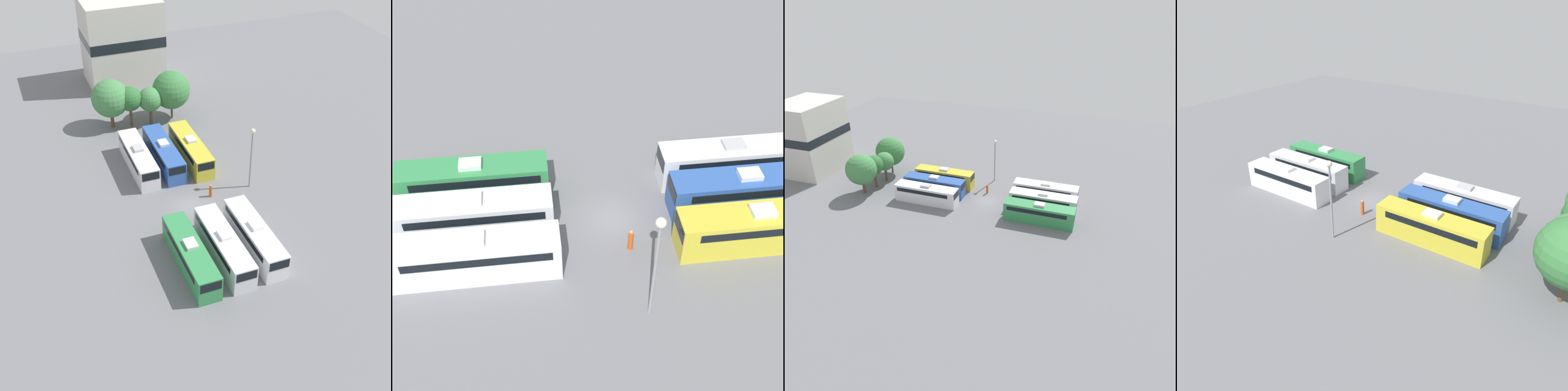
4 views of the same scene
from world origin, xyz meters
TOP-DOWN VIEW (x-y plane):
  - ground_plane at (0.00, 0.00)m, footprint 112.71×112.71m
  - bus_0 at (-3.62, -9.70)m, footprint 2.53×10.99m
  - bus_1 at (0.10, -9.61)m, footprint 2.53×10.99m
  - bus_2 at (3.73, -9.38)m, footprint 2.53×10.99m
  - bus_3 at (-3.53, 9.73)m, footprint 2.53×10.99m
  - bus_4 at (-0.11, 9.77)m, footprint 2.53×10.99m
  - bus_5 at (3.51, 9.40)m, footprint 2.53×10.99m
  - worker_person at (2.89, 0.86)m, footprint 0.36×0.36m
  - light_pole at (8.18, 1.10)m, footprint 0.60×0.60m
  - tree_0 at (-4.00, 21.88)m, footprint 5.43×5.43m
  - tree_1 at (-1.37, 21.08)m, footprint 3.54×3.54m
  - tree_2 at (1.48, 20.63)m, footprint 3.50×3.50m
  - tree_3 at (4.96, 21.36)m, footprint 5.56×5.56m
  - depot_building at (1.78, 36.74)m, footprint 12.23×9.30m

SIDE VIEW (x-z plane):
  - ground_plane at x=0.00m, z-range 0.00..0.00m
  - worker_person at x=2.89m, z-range -0.06..1.66m
  - bus_0 at x=-3.62m, z-range -0.03..3.32m
  - bus_1 at x=0.10m, z-range -0.03..3.32m
  - bus_2 at x=3.73m, z-range -0.03..3.32m
  - bus_3 at x=-3.53m, z-range -0.03..3.32m
  - bus_4 at x=-0.11m, z-range -0.03..3.32m
  - bus_5 at x=3.51m, z-range -0.03..3.32m
  - tree_2 at x=1.48m, z-range 1.09..6.85m
  - tree_1 at x=-1.37m, z-range 1.27..7.43m
  - tree_0 at x=-4.00m, z-range 0.91..8.18m
  - tree_3 at x=4.96m, z-range 0.89..8.23m
  - light_pole at x=8.18m, z-range 1.42..9.59m
  - depot_building at x=1.78m, z-range 0.07..13.85m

